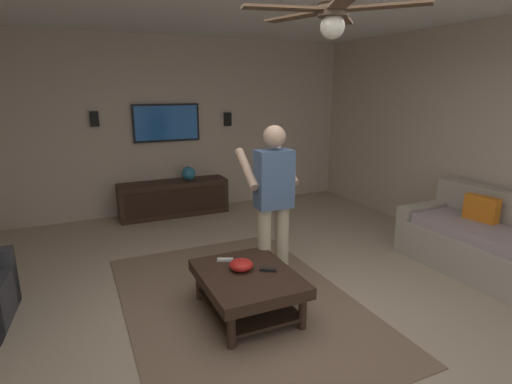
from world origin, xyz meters
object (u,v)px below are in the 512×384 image
couch (491,246)px  ceiling_fan (332,15)px  media_console (174,198)px  remote_white (225,260)px  coffee_table (248,284)px  person_standing (273,196)px  bowl (241,265)px  remote_black (268,270)px  tv (167,123)px  wall_speaker_right (94,119)px  vase_round (189,173)px  wall_speaker_left (228,119)px

couch → ceiling_fan: (-0.30, 2.41, 2.13)m
media_console → remote_white: media_console is taller
coffee_table → remote_white: (0.32, 0.09, 0.12)m
couch → ceiling_fan: 3.23m
person_standing → bowl: 0.81m
bowl → remote_black: bowl is taller
media_console → tv: size_ratio=1.63×
coffee_table → remote_white: bearing=15.5°
bowl → remote_black: (-0.12, -0.21, -0.04)m
remote_black → wall_speaker_right: wall_speaker_right is taller
tv → wall_speaker_right: size_ratio=4.75×
couch → media_console: bearing=-54.2°
remote_white → wall_speaker_right: wall_speaker_right is taller
bowl → remote_black: 0.25m
coffee_table → vase_round: bearing=-6.3°
coffee_table → media_console: media_console is taller
coffee_table → person_standing: 0.93m
tv → wall_speaker_right: (0.01, 1.06, 0.09)m
media_console → remote_white: 2.89m
tv → wall_speaker_left: bearing=90.7°
coffee_table → wall_speaker_left: size_ratio=4.55×
person_standing → remote_black: bearing=151.6°
person_standing → remote_white: 0.79m
vase_round → coffee_table: bearing=173.7°
wall_speaker_left → ceiling_fan: 4.29m
couch → wall_speaker_right: (3.80, 3.69, 1.22)m
bowl → wall_speaker_right: size_ratio=0.98×
wall_speaker_right → wall_speaker_left: bearing=-90.0°
ceiling_fan → remote_white: bearing=23.5°
remote_white → remote_black: (-0.36, -0.27, 0.00)m
couch → bowl: bearing=-9.4°
media_console → vase_round: 0.46m
coffee_table → media_console: (3.20, -0.10, -0.02)m
media_console → person_standing: size_ratio=1.04×
tv → remote_black: tv is taller
tv → remote_white: size_ratio=6.97×
wall_speaker_right → ceiling_fan: 4.39m
tv → wall_speaker_right: tv is taller
tv → vase_round: size_ratio=4.75×
remote_black → wall_speaker_right: bearing=140.5°
person_standing → wall_speaker_right: (2.98, 1.44, 0.61)m
wall_speaker_left → remote_white: bearing=158.7°
vase_round → wall_speaker_left: 1.16m
wall_speaker_left → person_standing: bearing=167.7°
coffee_table → remote_black: (-0.04, -0.18, 0.12)m
couch → tv: size_ratio=1.83×
couch → wall_speaker_right: size_ratio=8.69×
wall_speaker_right → ceiling_fan: (-4.10, -1.28, 0.90)m
coffee_table → person_standing: (0.47, -0.49, 0.64)m
tv → remote_black: bearing=1.4°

